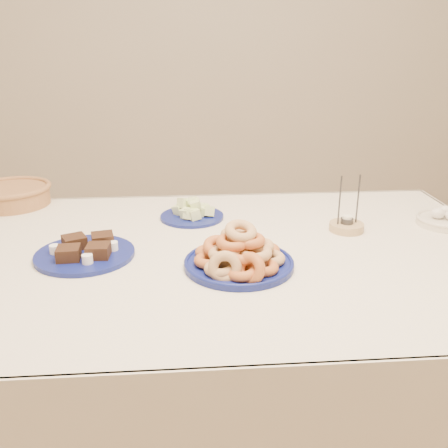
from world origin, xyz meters
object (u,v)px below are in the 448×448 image
(brownie_plate, at_px, (85,252))
(dining_table, at_px, (223,283))
(candle_holder, at_px, (347,226))
(melon_plate, at_px, (192,213))
(egg_bowl, at_px, (444,219))
(wicker_basket, at_px, (12,194))
(donut_platter, at_px, (239,256))

(brownie_plate, bearing_deg, dining_table, 2.07)
(dining_table, bearing_deg, brownie_plate, -177.93)
(brownie_plate, bearing_deg, candle_holder, 10.16)
(dining_table, distance_m, melon_plate, 0.32)
(brownie_plate, xyz_separation_m, egg_bowl, (1.13, 0.17, 0.00))
(wicker_basket, bearing_deg, egg_bowl, -12.63)
(candle_holder, relative_size, egg_bowl, 0.82)
(dining_table, height_order, melon_plate, melon_plate)
(candle_holder, bearing_deg, egg_bowl, 4.54)
(egg_bowl, bearing_deg, dining_table, -168.22)
(melon_plate, height_order, wicker_basket, same)
(wicker_basket, xyz_separation_m, candle_holder, (1.15, -0.36, -0.02))
(dining_table, height_order, egg_bowl, egg_bowl)
(dining_table, xyz_separation_m, wicker_basket, (-0.74, 0.49, 0.15))
(brownie_plate, relative_size, egg_bowl, 1.54)
(wicker_basket, xyz_separation_m, egg_bowl, (1.48, -0.33, -0.02))
(dining_table, bearing_deg, egg_bowl, 11.78)
(melon_plate, relative_size, wicker_basket, 0.91)
(brownie_plate, bearing_deg, wicker_basket, 125.16)
(dining_table, bearing_deg, wicker_basket, 146.66)
(egg_bowl, bearing_deg, brownie_plate, -171.50)
(melon_plate, distance_m, egg_bowl, 0.83)
(brownie_plate, relative_size, wicker_basket, 1.09)
(donut_platter, bearing_deg, brownie_plate, 165.91)
(dining_table, height_order, candle_holder, candle_holder)
(donut_platter, xyz_separation_m, wicker_basket, (-0.77, 0.61, 0.01))
(candle_holder, bearing_deg, wicker_basket, 162.62)
(dining_table, xyz_separation_m, egg_bowl, (0.74, 0.15, 0.12))
(brownie_plate, distance_m, wicker_basket, 0.61)
(candle_holder, bearing_deg, brownie_plate, -169.84)
(brownie_plate, distance_m, candle_holder, 0.81)
(wicker_basket, height_order, egg_bowl, wicker_basket)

